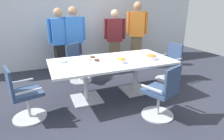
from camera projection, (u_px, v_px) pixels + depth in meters
ground_plane at (112, 95)px, 3.96m from camera, size 10.00×10.00×0.01m
back_wall at (81, 19)px, 5.60m from camera, size 8.00×0.10×2.80m
conference_table at (112, 66)px, 3.76m from camera, size 2.40×1.20×0.75m
office_chair_0 at (162, 95)px, 3.06m from camera, size 0.70×0.70×0.91m
office_chair_1 at (169, 64)px, 4.66m from camera, size 0.60×0.60×0.91m
office_chair_2 at (78, 65)px, 4.59m from camera, size 0.76×0.76×0.91m
office_chair_3 at (23, 97)px, 2.99m from camera, size 0.65×0.65×0.91m
person_standing_0 at (60, 41)px, 4.85m from camera, size 0.61×0.30×1.73m
person_standing_1 at (74, 40)px, 4.96m from camera, size 0.61×0.23×1.76m
person_standing_2 at (115, 39)px, 5.41m from camera, size 0.59×0.37×1.68m
person_standing_3 at (137, 33)px, 5.60m from camera, size 0.58×0.40×1.89m
snack_bowl_chips_orange at (121, 60)px, 3.54m from camera, size 0.19×0.19×0.11m
snack_bowl_pretzels at (151, 57)px, 3.78m from camera, size 0.25×0.25×0.10m
donut_platter at (95, 59)px, 3.76m from camera, size 0.36×0.36×0.04m
plate_stack at (62, 61)px, 3.58m from camera, size 0.19×0.19×0.05m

